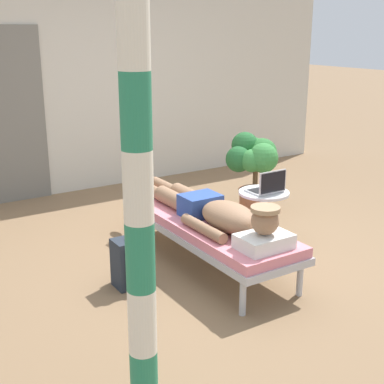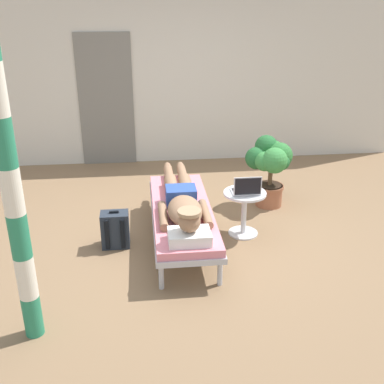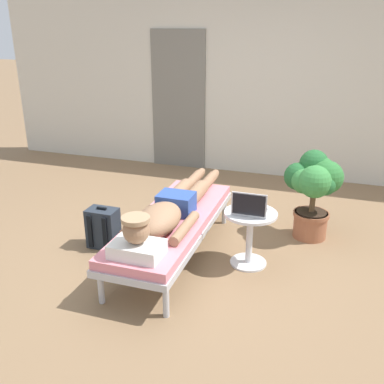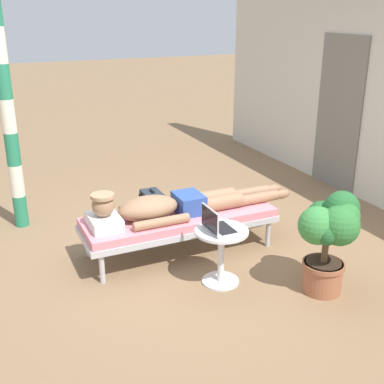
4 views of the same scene
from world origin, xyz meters
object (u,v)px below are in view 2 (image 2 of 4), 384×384
(lounge_chair, at_px, (182,213))
(porch_post, at_px, (12,191))
(backpack, at_px, (115,230))
(potted_plant, at_px, (271,163))
(side_table, at_px, (244,206))
(laptop, at_px, (246,189))
(person_reclining, at_px, (183,203))

(lounge_chair, relative_size, porch_post, 0.77)
(backpack, xyz_separation_m, potted_plant, (1.95, 0.88, 0.38))
(lounge_chair, bearing_deg, porch_post, -133.89)
(side_table, relative_size, porch_post, 0.21)
(laptop, height_order, backpack, laptop)
(potted_plant, distance_m, porch_post, 3.48)
(potted_plant, bearing_deg, side_table, -123.06)
(person_reclining, distance_m, porch_post, 2.02)
(lounge_chair, relative_size, potted_plant, 2.19)
(side_table, xyz_separation_m, porch_post, (-2.06, -1.49, 0.92))
(person_reclining, xyz_separation_m, potted_plant, (1.21, 0.96, 0.05))
(potted_plant, bearing_deg, laptop, -121.38)
(side_table, height_order, backpack, side_table)
(person_reclining, height_order, side_table, person_reclining)
(person_reclining, bearing_deg, laptop, 11.23)
(person_reclining, distance_m, side_table, 0.76)
(porch_post, bearing_deg, person_reclining, 44.03)
(lounge_chair, distance_m, side_table, 0.72)
(backpack, height_order, porch_post, porch_post)
(laptop, bearing_deg, backpack, -177.54)
(lounge_chair, xyz_separation_m, porch_post, (-1.34, -1.40, 0.93))
(side_table, xyz_separation_m, backpack, (-1.45, -0.11, -0.16))
(person_reclining, distance_m, laptop, 0.73)
(lounge_chair, xyz_separation_m, backpack, (-0.73, -0.02, -0.15))
(side_table, height_order, potted_plant, potted_plant)
(person_reclining, xyz_separation_m, backpack, (-0.73, 0.08, -0.32))
(lounge_chair, bearing_deg, person_reclining, -90.00)
(person_reclining, relative_size, side_table, 4.15)
(backpack, bearing_deg, person_reclining, -6.21)
(side_table, distance_m, potted_plant, 0.94)
(lounge_chair, height_order, laptop, laptop)
(person_reclining, bearing_deg, side_table, 15.12)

